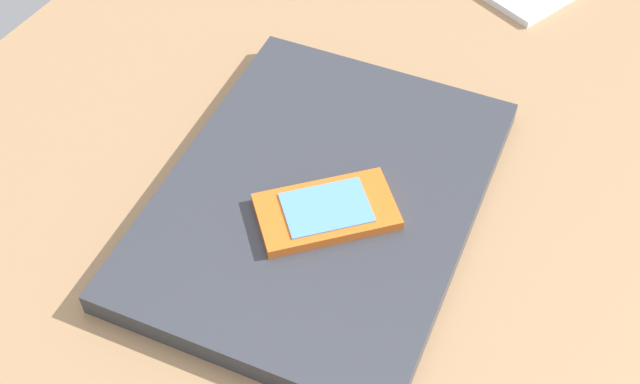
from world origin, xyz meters
TOP-DOWN VIEW (x-y plane):
  - desk_surface at (0.00, 0.00)cm, footprint 120.00×80.00cm
  - laptop_closed at (-0.72, -1.09)cm, footprint 35.52×28.19cm
  - cell_phone_on_laptop at (1.20, 0.58)cm, footprint 11.99×12.01cm

SIDE VIEW (x-z plane):
  - desk_surface at x=0.00cm, z-range 0.00..3.00cm
  - laptop_closed at x=-0.72cm, z-range 3.00..5.06cm
  - cell_phone_on_laptop at x=1.20cm, z-range 5.02..6.07cm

